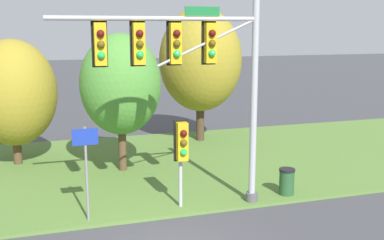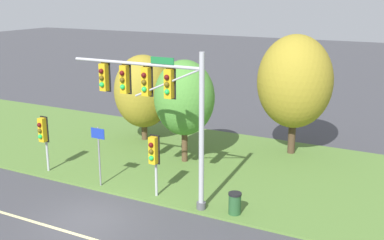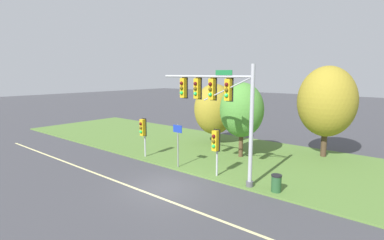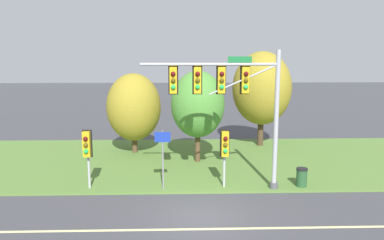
# 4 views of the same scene
# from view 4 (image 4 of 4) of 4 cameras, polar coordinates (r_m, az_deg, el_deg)

# --- Properties ---
(ground_plane) EXTENTS (160.00, 160.00, 0.00)m
(ground_plane) POSITION_cam_4_polar(r_m,az_deg,el_deg) (15.87, 1.28, -14.40)
(ground_plane) COLOR #3D3D42
(lane_stripe) EXTENTS (36.00, 0.16, 0.01)m
(lane_stripe) POSITION_cam_4_polar(r_m,az_deg,el_deg) (14.78, 1.54, -16.28)
(lane_stripe) COLOR beige
(lane_stripe) RESTS_ON ground
(grass_verge) EXTENTS (48.00, 11.50, 0.10)m
(grass_verge) POSITION_cam_4_polar(r_m,az_deg,el_deg) (23.62, 0.21, -6.12)
(grass_verge) COLOR #517533
(grass_verge) RESTS_ON ground
(traffic_signal_mast) EXTENTS (6.59, 0.49, 6.69)m
(traffic_signal_mast) POSITION_cam_4_polar(r_m,az_deg,el_deg) (17.61, 5.96, 4.01)
(traffic_signal_mast) COLOR #9EA0A5
(traffic_signal_mast) RESTS_ON grass_verge
(pedestrian_signal_near_kerb) EXTENTS (0.46, 0.55, 2.89)m
(pedestrian_signal_near_kerb) POSITION_cam_4_polar(r_m,az_deg,el_deg) (18.12, 5.04, -4.12)
(pedestrian_signal_near_kerb) COLOR #9EA0A5
(pedestrian_signal_near_kerb) RESTS_ON grass_verge
(pedestrian_signal_further_along) EXTENTS (0.46, 0.55, 2.92)m
(pedestrian_signal_further_along) POSITION_cam_4_polar(r_m,az_deg,el_deg) (18.60, -15.72, -4.03)
(pedestrian_signal_further_along) COLOR #9EA0A5
(pedestrian_signal_further_along) RESTS_ON grass_verge
(route_sign_post) EXTENTS (0.76, 0.08, 2.89)m
(route_sign_post) POSITION_cam_4_polar(r_m,az_deg,el_deg) (17.99, -4.48, -4.83)
(route_sign_post) COLOR slate
(route_sign_post) RESTS_ON grass_verge
(tree_nearest_road) EXTENTS (3.58, 3.58, 5.30)m
(tree_nearest_road) POSITION_cam_4_polar(r_m,az_deg,el_deg) (25.02, -8.86, 1.92)
(tree_nearest_road) COLOR #4C3823
(tree_nearest_road) RESTS_ON grass_verge
(tree_left_of_mast) EXTENTS (3.22, 3.22, 5.55)m
(tree_left_of_mast) POSITION_cam_4_polar(r_m,az_deg,el_deg) (22.50, 0.88, 2.38)
(tree_left_of_mast) COLOR #4C3823
(tree_left_of_mast) RESTS_ON grass_verge
(tree_behind_signpost) EXTENTS (4.16, 4.16, 6.75)m
(tree_behind_signpost) POSITION_cam_4_polar(r_m,az_deg,el_deg) (27.08, 10.58, 4.75)
(tree_behind_signpost) COLOR #423021
(tree_behind_signpost) RESTS_ON grass_verge
(trash_bin) EXTENTS (0.56, 0.56, 0.93)m
(trash_bin) POSITION_cam_4_polar(r_m,az_deg,el_deg) (19.51, 16.37, -8.35)
(trash_bin) COLOR #234C28
(trash_bin) RESTS_ON grass_verge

